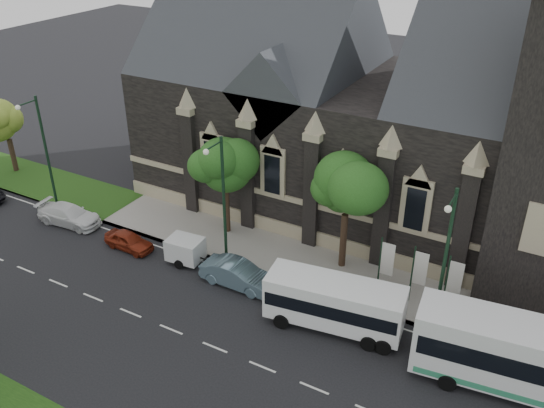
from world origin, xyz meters
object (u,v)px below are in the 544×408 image
Objects in this scene: tree_walk_right at (351,188)px; street_lamp_mid at (222,195)px; tree_walk_far at (8,122)px; street_lamp_far at (43,147)px; car_far_white at (69,215)px; car_far_red at (129,241)px; sedan at (238,274)px; street_lamp_near at (445,256)px; banner_flag_center at (417,271)px; shuttle_bus at (335,302)px; tree_walk_left at (229,160)px; banner_flag_left at (385,262)px; banner_flag_right at (452,281)px; box_trailer at (185,249)px.

tree_walk_right is 0.87× the size of street_lamp_mid.
tree_walk_far is 0.70× the size of street_lamp_mid.
street_lamp_far is 1.79× the size of car_far_white.
tree_walk_right reaches higher than car_far_red.
sedan is at bearing -134.23° from tree_walk_right.
tree_walk_far is 37.95m from street_lamp_near.
banner_flag_center is 0.50× the size of shuttle_bus.
tree_walk_left is 1.91× the size of banner_flag_left.
tree_walk_left reaches higher than banner_flag_left.
banner_flag_left is at bearing 4.15° from street_lamp_far.
banner_flag_left is 0.80× the size of car_far_white.
shuttle_bus is (-5.36, -4.21, -0.66)m from banner_flag_right.
street_lamp_mid is 1.84× the size of sedan.
car_far_white is (-10.63, -0.13, -0.27)m from box_trailer.
car_far_red is (-21.05, -3.66, -1.76)m from banner_flag_right.
car_far_white is at bearing -166.34° from tree_walk_right.
sedan is at bearing -163.75° from banner_flag_right.
street_lamp_far is 18.66m from sedan.
banner_flag_center reaches higher than sedan.
street_lamp_near reaches higher than shuttle_bus.
tree_walk_far is 1.28× the size of sedan.
street_lamp_far is 2.45× the size of car_far_red.
banner_flag_left is 0.82× the size of sedan.
tree_walk_left is 0.85× the size of street_lamp_mid.
street_lamp_mid is 14.67m from banner_flag_right.
tree_walk_left is 12.66m from banner_flag_left.
tree_walk_right is 0.97× the size of shuttle_bus.
box_trailer reaches higher than car_far_white.
tree_walk_left is 1.91× the size of banner_flag_right.
car_far_white is (-25.26, -3.19, -1.65)m from banner_flag_center.
banner_flag_right is 0.50× the size of shuttle_bus.
box_trailer is (-12.63, -3.06, -1.38)m from banner_flag_left.
sedan is (3.88, -5.26, -4.93)m from tree_walk_left.
box_trailer is 4.48m from car_far_red.
street_lamp_near is at bearing 0.00° from street_lamp_mid.
banner_flag_center is at bearing 43.44° from shuttle_bus.
banner_flag_center is 1.09× the size of car_far_red.
tree_walk_left is 8.19m from sedan.
box_trailer is at bearing -96.53° from tree_walk_left.
banner_flag_center is 0.80× the size of car_far_white.
tree_walk_right is at bearing 151.94° from street_lamp_near.
banner_flag_left is 4.00m from banner_flag_right.
tree_walk_far is at bearing 172.63° from street_lamp_mid.
tree_walk_far is at bearing 178.14° from banner_flag_center.
tree_walk_right reaches higher than banner_flag_right.
street_lamp_mid reaches higher than car_far_white.
shuttle_bus is (-1.36, -4.21, -0.66)m from banner_flag_left.
shuttle_bus is at bearing -73.88° from tree_walk_right.
street_lamp_near is 3.74m from banner_flag_center.
street_lamp_far is (-14.20, -3.61, -0.62)m from tree_walk_left.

